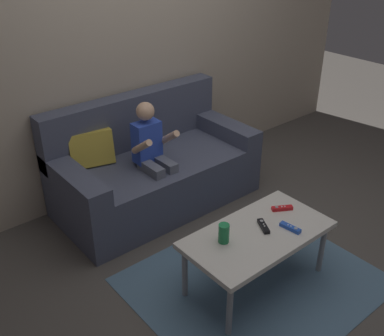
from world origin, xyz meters
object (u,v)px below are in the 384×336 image
(coffee_table, at_px, (258,237))
(game_remote_black_near_edge, at_px, (263,226))
(soda_can, at_px, (224,233))
(couch, at_px, (152,168))
(person_seated_on_couch, at_px, (154,154))
(game_remote_blue_center, at_px, (290,228))
(game_remote_red_far_corner, at_px, (282,208))

(coffee_table, relative_size, game_remote_black_near_edge, 6.70)
(coffee_table, height_order, game_remote_black_near_edge, game_remote_black_near_edge)
(soda_can, bearing_deg, couch, 75.59)
(couch, distance_m, coffee_table, 1.25)
(person_seated_on_couch, height_order, soda_can, person_seated_on_couch)
(game_remote_blue_center, distance_m, game_remote_red_far_corner, 0.22)
(coffee_table, bearing_deg, couch, 86.55)
(person_seated_on_couch, xyz_separation_m, coffee_table, (0.03, -1.06, -0.17))
(game_remote_red_far_corner, distance_m, soda_can, 0.53)
(coffee_table, bearing_deg, game_remote_black_near_edge, 10.75)
(couch, distance_m, game_remote_red_far_corner, 1.20)
(coffee_table, bearing_deg, game_remote_red_far_corner, 12.88)
(person_seated_on_couch, distance_m, game_remote_blue_center, 1.19)
(person_seated_on_couch, distance_m, game_remote_red_far_corner, 1.05)
(person_seated_on_couch, xyz_separation_m, game_remote_black_near_edge, (0.08, -1.05, -0.12))
(game_remote_black_near_edge, distance_m, soda_can, 0.30)
(couch, height_order, game_remote_red_far_corner, couch)
(coffee_table, distance_m, game_remote_red_far_corner, 0.31)
(game_remote_blue_center, xyz_separation_m, game_remote_red_far_corner, (0.13, 0.17, 0.00))
(person_seated_on_couch, height_order, game_remote_blue_center, person_seated_on_couch)
(coffee_table, relative_size, game_remote_blue_center, 6.57)
(person_seated_on_couch, distance_m, coffee_table, 1.08)
(game_remote_blue_center, bearing_deg, soda_can, 156.59)
(game_remote_black_near_edge, relative_size, game_remote_red_far_corner, 1.01)
(game_remote_blue_center, bearing_deg, person_seated_on_couch, 99.78)
(game_remote_black_near_edge, relative_size, game_remote_blue_center, 0.98)
(game_remote_blue_center, relative_size, game_remote_red_far_corner, 1.03)
(couch, bearing_deg, game_remote_blue_center, -85.70)
(game_remote_black_near_edge, xyz_separation_m, game_remote_red_far_corner, (0.24, 0.06, 0.00))
(game_remote_black_near_edge, xyz_separation_m, soda_can, (-0.29, 0.06, 0.05))
(game_remote_black_near_edge, bearing_deg, game_remote_red_far_corner, 13.40)
(game_remote_red_far_corner, relative_size, soda_can, 1.14)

